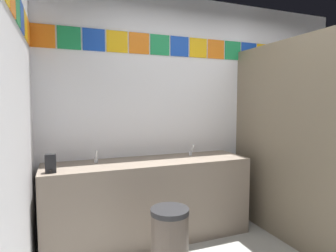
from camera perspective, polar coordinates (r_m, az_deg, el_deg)
name	(u,v)px	position (r m, az deg, el deg)	size (l,w,h in m)	color
wall_back	(205,111)	(3.49, 7.47, 3.04)	(3.84, 0.09, 2.64)	silver
vanity_counter	(150,199)	(3.04, -3.78, -14.53)	(2.11, 0.56, 0.83)	gray
faucet_left	(96,158)	(2.90, -14.40, -6.26)	(0.04, 0.10, 0.14)	silver
faucet_right	(191,151)	(3.19, 4.77, -5.10)	(0.04, 0.10, 0.14)	silver
soap_dispenser	(51,163)	(2.63, -22.77, -7.04)	(0.09, 0.09, 0.16)	black
stall_divider	(316,145)	(3.04, 27.94, -3.36)	(0.92, 1.58, 2.06)	#726651
toilet	(289,192)	(3.94, 23.45, -12.20)	(0.39, 0.49, 0.74)	white
trash_bin	(170,246)	(2.39, 0.36, -23.28)	(0.30, 0.30, 0.61)	brown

